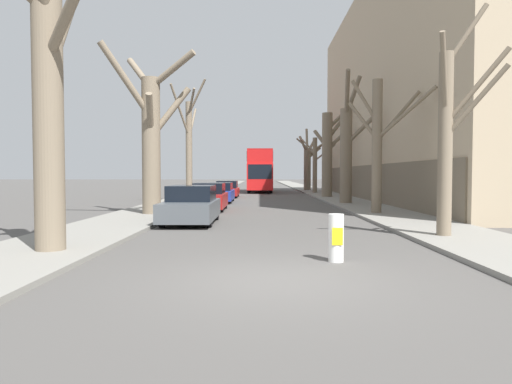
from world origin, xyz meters
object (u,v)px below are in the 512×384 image
at_px(street_tree_right_4, 314,163).
at_px(street_tree_left_0, 45,80).
at_px(street_tree_left_1, 151,135).
at_px(traffic_bollard, 336,238).
at_px(street_tree_right_3, 328,152).
at_px(street_tree_left_2, 189,145).
at_px(street_tree_right_1, 378,142).
at_px(street_tree_right_0, 449,135).
at_px(parked_car_2, 220,193).
at_px(double_decker_bus, 260,169).
at_px(parked_car_3, 227,189).
at_px(parked_car_1, 209,197).
at_px(street_tree_right_5, 308,164).
at_px(street_tree_right_2, 347,149).
at_px(parked_car_0, 191,205).

bearing_deg(street_tree_right_4, street_tree_left_0, -107.00).
xyz_separation_m(street_tree_left_1, traffic_bollard, (6.51, -10.62, -3.12)).
xyz_separation_m(street_tree_left_1, street_tree_right_3, (10.27, 15.53, 0.01)).
height_order(street_tree_left_2, street_tree_right_4, street_tree_left_2).
relative_size(street_tree_right_1, street_tree_right_4, 1.10).
distance_m(street_tree_right_0, street_tree_right_4, 30.79).
bearing_deg(street_tree_left_2, street_tree_right_1, -43.02).
relative_size(street_tree_right_3, parked_car_2, 1.65).
relative_size(street_tree_right_3, double_decker_bus, 0.75).
relative_size(street_tree_left_0, parked_car_3, 1.71).
height_order(street_tree_left_0, parked_car_3, street_tree_left_0).
relative_size(double_decker_bus, parked_car_2, 2.19).
relative_size(street_tree_left_1, street_tree_right_3, 0.99).
xyz_separation_m(parked_car_1, parked_car_2, (-0.00, 6.70, -0.05)).
relative_size(parked_car_1, parked_car_3, 0.88).
bearing_deg(street_tree_right_4, street_tree_left_2, -126.44).
height_order(street_tree_right_4, parked_car_2, street_tree_right_4).
bearing_deg(street_tree_right_3, street_tree_left_0, -112.12).
bearing_deg(street_tree_right_5, traffic_bollard, -95.26).
xyz_separation_m(street_tree_right_2, street_tree_right_5, (0.07, 22.88, -0.35)).
bearing_deg(street_tree_left_2, street_tree_right_3, 28.77).
height_order(street_tree_left_0, street_tree_left_2, street_tree_left_2).
height_order(street_tree_right_0, parked_car_1, street_tree_right_0).
relative_size(parked_car_3, traffic_bollard, 4.37).
relative_size(street_tree_right_0, parked_car_2, 1.45).
distance_m(street_tree_right_2, street_tree_right_5, 22.88).
relative_size(street_tree_right_0, street_tree_right_3, 0.88).
relative_size(street_tree_left_0, street_tree_right_2, 0.99).
height_order(street_tree_right_5, double_decker_bus, street_tree_right_5).
relative_size(street_tree_left_0, street_tree_left_2, 0.96).
bearing_deg(street_tree_left_1, street_tree_right_5, 71.32).
bearing_deg(street_tree_left_0, street_tree_right_3, 67.88).
xyz_separation_m(street_tree_left_2, parked_car_0, (2.06, -12.89, -3.15)).
height_order(street_tree_left_2, parked_car_3, street_tree_left_2).
distance_m(street_tree_right_1, parked_car_3, 18.28).
bearing_deg(street_tree_right_1, double_decker_bus, 101.36).
xyz_separation_m(street_tree_right_3, traffic_bollard, (-3.75, -26.15, -3.13)).
height_order(street_tree_left_1, street_tree_right_0, street_tree_left_1).
bearing_deg(street_tree_left_0, parked_car_1, 80.17).
relative_size(street_tree_right_5, parked_car_0, 1.64).
bearing_deg(double_decker_bus, street_tree_right_0, -81.20).
relative_size(street_tree_right_0, double_decker_bus, 0.66).
distance_m(street_tree_right_1, parked_car_1, 8.96).
bearing_deg(street_tree_left_1, street_tree_right_3, 56.54).
distance_m(street_tree_right_2, street_tree_right_3, 7.97).
distance_m(street_tree_right_0, street_tree_right_1, 7.82).
bearing_deg(double_decker_bus, street_tree_left_1, -100.14).
bearing_deg(street_tree_right_1, street_tree_right_4, 90.39).
bearing_deg(street_tree_right_3, double_decker_bus, 114.30).
bearing_deg(parked_car_3, street_tree_right_0, -71.43).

